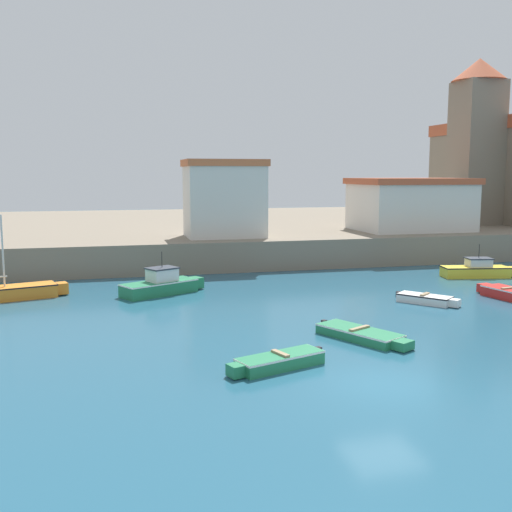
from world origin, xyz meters
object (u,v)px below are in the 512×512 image
(motorboat_yellow_0, at_px, (477,270))
(dinghy_white_7, at_px, (426,299))
(harbor_shed_near_wharf, at_px, (410,204))
(motorboat_green_2, at_px, (162,285))
(dinghy_green_4, at_px, (362,334))
(harbor_shed_mid_row, at_px, (224,198))
(dinghy_green_6, at_px, (278,361))
(dinghy_red_5, at_px, (508,293))

(motorboat_yellow_0, xyz_separation_m, dinghy_white_7, (-7.47, -6.50, -0.23))
(harbor_shed_near_wharf, bearing_deg, motorboat_green_2, -151.95)
(dinghy_white_7, xyz_separation_m, harbor_shed_near_wharf, (8.38, 17.41, 4.04))
(motorboat_yellow_0, relative_size, dinghy_white_7, 1.67)
(dinghy_green_4, distance_m, harbor_shed_mid_row, 22.03)
(dinghy_green_6, relative_size, harbor_shed_near_wharf, 0.41)
(dinghy_green_4, height_order, harbor_shed_mid_row, harbor_shed_mid_row)
(harbor_shed_near_wharf, height_order, harbor_shed_mid_row, harbor_shed_mid_row)
(harbor_shed_near_wharf, bearing_deg, dinghy_green_6, -126.33)
(dinghy_green_4, height_order, dinghy_white_7, dinghy_white_7)
(dinghy_red_5, relative_size, dinghy_white_7, 1.22)
(dinghy_white_7, distance_m, harbor_shed_near_wharf, 19.74)
(dinghy_red_5, xyz_separation_m, dinghy_green_6, (-15.50, -8.36, -0.04))
(harbor_shed_mid_row, bearing_deg, dinghy_red_5, -51.38)
(motorboat_green_2, height_order, dinghy_green_4, motorboat_green_2)
(motorboat_yellow_0, relative_size, dinghy_red_5, 1.37)
(motorboat_green_2, bearing_deg, harbor_shed_near_wharf, 28.05)
(dinghy_red_5, relative_size, harbor_shed_near_wharf, 0.40)
(dinghy_white_7, bearing_deg, motorboat_green_2, 155.98)
(dinghy_green_6, bearing_deg, dinghy_green_4, 31.74)
(dinghy_green_6, distance_m, harbor_shed_near_wharf, 32.12)
(harbor_shed_mid_row, bearing_deg, motorboat_green_2, -119.30)
(dinghy_green_4, distance_m, dinghy_white_7, 8.31)
(dinghy_green_4, relative_size, dinghy_red_5, 1.16)
(motorboat_yellow_0, xyz_separation_m, harbor_shed_near_wharf, (0.90, 10.91, 3.81))
(motorboat_green_2, height_order, dinghy_green_6, motorboat_green_2)
(motorboat_green_2, distance_m, dinghy_white_7, 14.49)
(dinghy_green_4, bearing_deg, harbor_shed_near_wharf, 57.69)
(dinghy_white_7, xyz_separation_m, harbor_shed_mid_row, (-7.62, 15.89, 4.73))
(dinghy_green_4, height_order, dinghy_green_6, dinghy_green_6)
(dinghy_red_5, bearing_deg, dinghy_white_7, -178.90)
(dinghy_red_5, bearing_deg, dinghy_green_6, -151.65)
(dinghy_white_7, distance_m, harbor_shed_mid_row, 18.25)
(dinghy_green_4, xyz_separation_m, dinghy_white_7, (6.16, 5.58, 0.02))
(harbor_shed_near_wharf, distance_m, harbor_shed_mid_row, 16.09)
(motorboat_green_2, distance_m, dinghy_green_4, 13.48)
(motorboat_yellow_0, xyz_separation_m, harbor_shed_mid_row, (-15.10, 9.39, 4.50))
(motorboat_yellow_0, bearing_deg, dinghy_green_6, -140.61)
(dinghy_white_7, bearing_deg, harbor_shed_near_wharf, 64.30)
(dinghy_green_4, bearing_deg, motorboat_yellow_0, 41.53)
(dinghy_red_5, xyz_separation_m, dinghy_white_7, (-5.00, -0.10, -0.06))
(dinghy_green_4, relative_size, harbor_shed_mid_row, 0.72)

